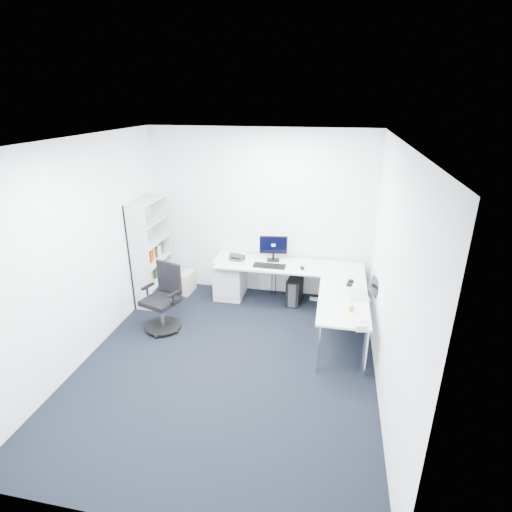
% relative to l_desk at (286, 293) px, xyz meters
% --- Properties ---
extents(ground, '(4.20, 4.20, 0.00)m').
position_rel_l_desk_xyz_m(ground, '(-0.55, -1.40, -0.33)').
color(ground, black).
extents(ceiling, '(4.20, 4.20, 0.00)m').
position_rel_l_desk_xyz_m(ceiling, '(-0.55, -1.40, 2.37)').
color(ceiling, white).
extents(wall_back, '(3.60, 0.02, 2.70)m').
position_rel_l_desk_xyz_m(wall_back, '(-0.55, 0.70, 1.02)').
color(wall_back, white).
rests_on(wall_back, ground).
extents(wall_front, '(3.60, 0.02, 2.70)m').
position_rel_l_desk_xyz_m(wall_front, '(-0.55, -3.50, 1.02)').
color(wall_front, white).
rests_on(wall_front, ground).
extents(wall_left, '(0.02, 4.20, 2.70)m').
position_rel_l_desk_xyz_m(wall_left, '(-2.35, -1.40, 1.02)').
color(wall_left, white).
rests_on(wall_left, ground).
extents(wall_right, '(0.02, 4.20, 2.70)m').
position_rel_l_desk_xyz_m(wall_right, '(1.25, -1.40, 1.02)').
color(wall_right, white).
rests_on(wall_right, ground).
extents(l_desk, '(2.29, 1.28, 0.67)m').
position_rel_l_desk_xyz_m(l_desk, '(0.00, 0.00, 0.00)').
color(l_desk, silver).
rests_on(l_desk, ground).
extents(drawer_pedestal, '(0.45, 0.56, 0.69)m').
position_rel_l_desk_xyz_m(drawer_pedestal, '(-0.99, 0.40, 0.01)').
color(drawer_pedestal, silver).
rests_on(drawer_pedestal, ground).
extents(bookshelf, '(0.33, 0.84, 1.67)m').
position_rel_l_desk_xyz_m(bookshelf, '(-2.17, 0.05, 0.50)').
color(bookshelf, '#B8BBBB').
rests_on(bookshelf, ground).
extents(task_chair, '(0.68, 0.68, 0.96)m').
position_rel_l_desk_xyz_m(task_chair, '(-1.67, -0.81, 0.15)').
color(task_chair, black).
rests_on(task_chair, ground).
extents(black_pc_tower, '(0.25, 0.47, 0.44)m').
position_rel_l_desk_xyz_m(black_pc_tower, '(0.09, 0.37, -0.12)').
color(black_pc_tower, black).
rests_on(black_pc_tower, ground).
extents(beige_pc_tower, '(0.19, 0.38, 0.36)m').
position_rel_l_desk_xyz_m(beige_pc_tower, '(-1.74, 0.37, -0.16)').
color(beige_pc_tower, '#B8B29C').
rests_on(beige_pc_tower, ground).
extents(power_strip, '(0.33, 0.08, 0.04)m').
position_rel_l_desk_xyz_m(power_strip, '(0.50, 0.49, -0.32)').
color(power_strip, silver).
rests_on(power_strip, ground).
extents(monitor, '(0.46, 0.20, 0.42)m').
position_rel_l_desk_xyz_m(monitor, '(-0.28, 0.45, 0.55)').
color(monitor, black).
rests_on(monitor, l_desk).
extents(black_keyboard, '(0.50, 0.18, 0.02)m').
position_rel_l_desk_xyz_m(black_keyboard, '(-0.30, 0.20, 0.35)').
color(black_keyboard, black).
rests_on(black_keyboard, l_desk).
extents(mouse, '(0.07, 0.10, 0.03)m').
position_rel_l_desk_xyz_m(mouse, '(0.21, 0.21, 0.35)').
color(mouse, black).
rests_on(mouse, l_desk).
extents(desk_phone, '(0.24, 0.24, 0.14)m').
position_rel_l_desk_xyz_m(desk_phone, '(-0.85, 0.33, 0.40)').
color(desk_phone, '#2C2C2F').
rests_on(desk_phone, l_desk).
extents(laptop, '(0.42, 0.42, 0.25)m').
position_rel_l_desk_xyz_m(laptop, '(1.01, -0.52, 0.46)').
color(laptop, silver).
rests_on(laptop, l_desk).
extents(white_keyboard, '(0.12, 0.38, 0.01)m').
position_rel_l_desk_xyz_m(white_keyboard, '(0.72, -0.62, 0.34)').
color(white_keyboard, silver).
rests_on(white_keyboard, l_desk).
extents(headphones, '(0.16, 0.21, 0.05)m').
position_rel_l_desk_xyz_m(headphones, '(0.92, -0.18, 0.36)').
color(headphones, black).
rests_on(headphones, l_desk).
extents(orange_fruit, '(0.08, 0.08, 0.08)m').
position_rel_l_desk_xyz_m(orange_fruit, '(0.92, -0.96, 0.37)').
color(orange_fruit, orange).
rests_on(orange_fruit, l_desk).
extents(tissue_box, '(0.15, 0.24, 0.08)m').
position_rel_l_desk_xyz_m(tissue_box, '(1.00, -1.32, 0.37)').
color(tissue_box, silver).
rests_on(tissue_box, l_desk).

